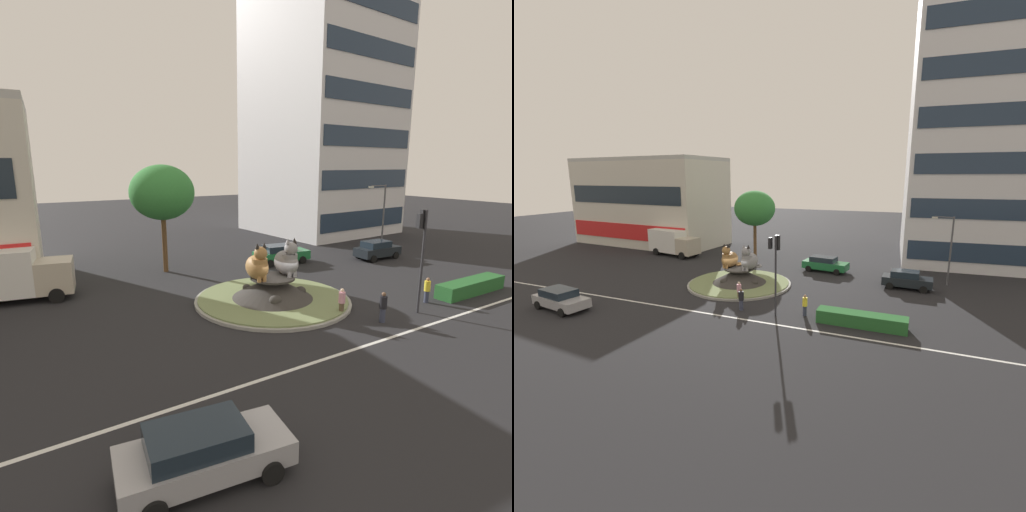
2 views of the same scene
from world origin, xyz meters
The scene contains 17 objects.
ground_plane centered at (0.00, 0.00, 0.00)m, with size 160.00×160.00×0.00m, color black.
lane_centreline centered at (0.00, -7.44, 0.00)m, with size 112.00×0.20×0.01m, color silver.
roundabout_island centered at (0.00, -0.01, 0.60)m, with size 9.56×9.56×1.58m.
cat_statue_tabby centered at (-1.04, 0.04, 2.41)m, with size 1.71×2.32×2.27m.
cat_statue_grey centered at (1.03, -0.05, 2.45)m, with size 1.63×2.34×2.37m.
traffic_light_mast centered at (5.90, -5.85, 4.26)m, with size 0.79×0.46×5.87m.
office_tower centered at (20.46, 19.83, 15.56)m, with size 15.62×15.81×31.12m.
clipped_hedge_strip centered at (11.95, -5.48, 0.45)m, with size 5.94×1.20×0.90m, color #235B28.
broadleaf_tree_behind_island centered at (-3.15, 10.32, 6.16)m, with size 4.88×4.88×8.26m.
streetlight_arm centered at (17.65, 7.19, 3.72)m, with size 1.87×0.58×6.36m.
pedestrian_yellow_shirt centered at (7.89, -5.11, 0.82)m, with size 0.36×0.36×1.58m.
pedestrian_pink_shirt centered at (1.99, -3.94, 0.81)m, with size 0.37×0.37×1.56m.
pedestrian_black_shirt centered at (3.14, -5.84, 0.87)m, with size 0.40×0.40×1.67m.
sedan_on_far_lane centered at (6.15, 7.80, 0.84)m, with size 4.88×2.47×1.59m.
hatchback_near_shophouse centered at (-9.57, -10.86, 0.82)m, with size 4.85×2.57×1.56m.
parked_car_right centered at (14.38, 4.62, 0.85)m, with size 4.27×2.06×1.63m.
delivery_box_truck centered at (-13.80, 8.41, 1.73)m, with size 7.35×3.65×3.25m.
Camera 1 is at (-13.25, -19.45, 8.24)m, focal length 28.18 mm.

